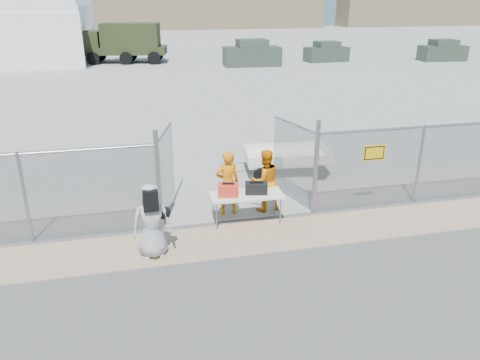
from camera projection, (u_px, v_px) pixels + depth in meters
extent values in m
plane|color=#404040|center=(261.00, 259.00, 10.22)|extent=(160.00, 160.00, 0.00)
cube|color=gray|center=(152.00, 52.00, 48.29)|extent=(160.00, 80.00, 0.01)
cube|color=tan|center=(250.00, 238.00, 11.12)|extent=(44.00, 1.60, 0.01)
cube|color=red|center=(228.00, 190.00, 11.49)|extent=(0.55, 0.44, 0.30)
cube|color=black|center=(256.00, 188.00, 11.66)|extent=(0.61, 0.44, 0.27)
imported|color=orange|center=(227.00, 183.00, 12.08)|extent=(0.65, 0.44, 1.72)
imported|color=orange|center=(265.00, 180.00, 12.30)|extent=(0.91, 0.76, 1.69)
imported|color=#A1A1A1|center=(152.00, 221.00, 10.07)|extent=(0.85, 0.57, 1.70)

